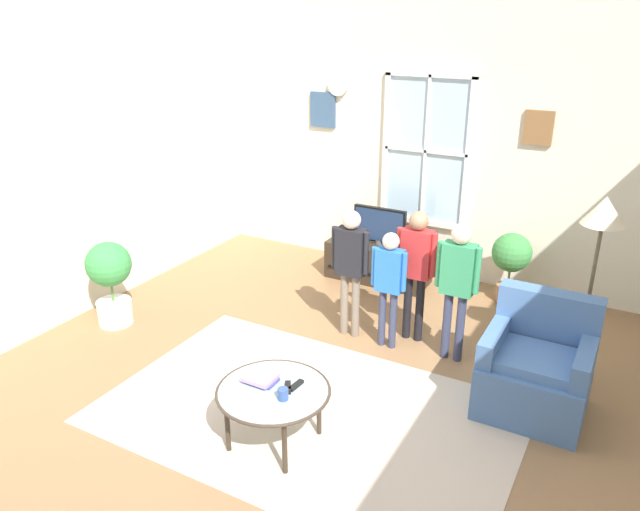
{
  "coord_description": "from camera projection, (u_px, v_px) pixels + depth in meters",
  "views": [
    {
      "loc": [
        1.9,
        -3.35,
        2.84
      ],
      "look_at": [
        -0.25,
        0.54,
        1.06
      ],
      "focal_mm": 34.49,
      "sensor_mm": 36.0,
      "label": 1
    }
  ],
  "objects": [
    {
      "name": "television",
      "position": [
        379.0,
        225.0,
        6.72
      ],
      "size": [
        0.6,
        0.08,
        0.42
      ],
      "color": "#4C4C4C",
      "rests_on": "tv_stand"
    },
    {
      "name": "person_red_shirt",
      "position": [
        416.0,
        261.0,
        5.43
      ],
      "size": [
        0.37,
        0.17,
        1.24
      ],
      "color": "black",
      "rests_on": "ground_plane"
    },
    {
      "name": "tv_stand",
      "position": [
        378.0,
        262.0,
        6.88
      ],
      "size": [
        1.13,
        0.48,
        0.43
      ],
      "color": "#2D2319",
      "rests_on": "ground_plane"
    },
    {
      "name": "person_black_shirt",
      "position": [
        351.0,
        259.0,
        5.5
      ],
      "size": [
        0.37,
        0.17,
        1.22
      ],
      "color": "#726656",
      "rests_on": "ground_plane"
    },
    {
      "name": "potted_plant_corner",
      "position": [
        110.0,
        276.0,
        5.81
      ],
      "size": [
        0.43,
        0.43,
        0.83
      ],
      "color": "silver",
      "rests_on": "ground_plane"
    },
    {
      "name": "ground_plane",
      "position": [
        314.0,
        416.0,
        4.64
      ],
      "size": [
        6.33,
        6.64,
        0.02
      ],
      "primitive_type": "cube",
      "color": "olive"
    },
    {
      "name": "person_green_shirt",
      "position": [
        458.0,
        277.0,
        5.1
      ],
      "size": [
        0.37,
        0.17,
        1.24
      ],
      "color": "#333851",
      "rests_on": "ground_plane"
    },
    {
      "name": "potted_plant_by_window",
      "position": [
        511.0,
        258.0,
        6.26
      ],
      "size": [
        0.4,
        0.4,
        0.75
      ],
      "color": "#9E6B4C",
      "rests_on": "ground_plane"
    },
    {
      "name": "person_blue_shirt",
      "position": [
        389.0,
        277.0,
        5.33
      ],
      "size": [
        0.33,
        0.15,
        1.09
      ],
      "color": "#333851",
      "rests_on": "ground_plane"
    },
    {
      "name": "side_wall_left",
      "position": [
        24.0,
        175.0,
        5.39
      ],
      "size": [
        0.12,
        6.04,
        2.99
      ],
      "color": "silver",
      "rests_on": "ground_plane"
    },
    {
      "name": "book_stack",
      "position": [
        261.0,
        378.0,
        4.28
      ],
      "size": [
        0.23,
        0.2,
        0.05
      ],
      "color": "#3F44BE",
      "rests_on": "coffee_table"
    },
    {
      "name": "armchair",
      "position": [
        536.0,
        370.0,
        4.61
      ],
      "size": [
        0.76,
        0.74,
        0.87
      ],
      "color": "#476B9E",
      "rests_on": "ground_plane"
    },
    {
      "name": "floor_lamp",
      "position": [
        601.0,
        230.0,
        4.61
      ],
      "size": [
        0.32,
        0.32,
        1.57
      ],
      "color": "black",
      "rests_on": "ground_plane"
    },
    {
      "name": "back_wall",
      "position": [
        454.0,
        145.0,
        6.58
      ],
      "size": [
        5.73,
        0.17,
        2.99
      ],
      "color": "silver",
      "rests_on": "ground_plane"
    },
    {
      "name": "cup",
      "position": [
        283.0,
        394.0,
        4.07
      ],
      "size": [
        0.07,
        0.07,
        0.08
      ],
      "primitive_type": "cylinder",
      "color": "#334C8C",
      "rests_on": "coffee_table"
    },
    {
      "name": "remote_near_books",
      "position": [
        296.0,
        385.0,
        4.22
      ],
      "size": [
        0.05,
        0.14,
        0.02
      ],
      "primitive_type": "cube",
      "rotation": [
        0.0,
        0.0,
        -0.08
      ],
      "color": "black",
      "rests_on": "coffee_table"
    },
    {
      "name": "remote_near_cup",
      "position": [
        288.0,
        387.0,
        4.19
      ],
      "size": [
        0.11,
        0.14,
        0.02
      ],
      "primitive_type": "cube",
      "rotation": [
        0.0,
        0.0,
        0.56
      ],
      "color": "black",
      "rests_on": "coffee_table"
    },
    {
      "name": "coffee_table",
      "position": [
        273.0,
        393.0,
        4.19
      ],
      "size": [
        0.79,
        0.79,
        0.44
      ],
      "color": "#99B2B7",
      "rests_on": "ground_plane"
    },
    {
      "name": "area_rug",
      "position": [
        309.0,
        412.0,
        4.65
      ],
      "size": [
        3.07,
        1.95,
        0.01
      ],
      "primitive_type": "cube",
      "color": "#C6B29E",
      "rests_on": "ground_plane"
    }
  ]
}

